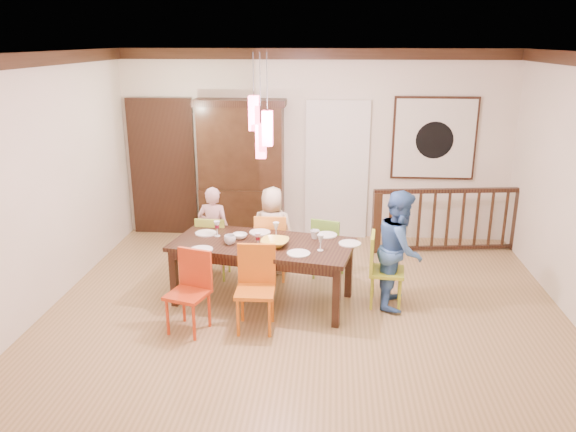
# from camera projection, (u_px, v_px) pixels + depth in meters

# --- Properties ---
(floor) EXTENTS (6.00, 6.00, 0.00)m
(floor) POSITION_uv_depth(u_px,v_px,m) (305.00, 304.00, 6.71)
(floor) COLOR olive
(floor) RESTS_ON ground
(ceiling) EXTENTS (6.00, 6.00, 0.00)m
(ceiling) POSITION_uv_depth(u_px,v_px,m) (308.00, 52.00, 5.83)
(ceiling) COLOR white
(ceiling) RESTS_ON wall_back
(wall_back) EXTENTS (6.00, 0.00, 6.00)m
(wall_back) POSITION_uv_depth(u_px,v_px,m) (315.00, 146.00, 8.65)
(wall_back) COLOR beige
(wall_back) RESTS_ON floor
(wall_left) EXTENTS (0.00, 5.00, 5.00)m
(wall_left) POSITION_uv_depth(u_px,v_px,m) (48.00, 182.00, 6.50)
(wall_left) COLOR beige
(wall_left) RESTS_ON floor
(crown_molding) EXTENTS (6.00, 5.00, 0.16)m
(crown_molding) POSITION_uv_depth(u_px,v_px,m) (308.00, 60.00, 5.86)
(crown_molding) COLOR black
(crown_molding) RESTS_ON wall_back
(panel_door) EXTENTS (1.04, 0.07, 2.24)m
(panel_door) POSITION_uv_depth(u_px,v_px,m) (163.00, 169.00, 8.90)
(panel_door) COLOR black
(panel_door) RESTS_ON wall_back
(white_doorway) EXTENTS (0.97, 0.05, 2.22)m
(white_doorway) POSITION_uv_depth(u_px,v_px,m) (337.00, 172.00, 8.71)
(white_doorway) COLOR silver
(white_doorway) RESTS_ON wall_back
(painting) EXTENTS (1.25, 0.06, 1.25)m
(painting) POSITION_uv_depth(u_px,v_px,m) (434.00, 139.00, 8.43)
(painting) COLOR black
(painting) RESTS_ON wall_back
(pendant_cluster) EXTENTS (0.27, 0.21, 1.14)m
(pendant_cluster) POSITION_uv_depth(u_px,v_px,m) (261.00, 127.00, 6.17)
(pendant_cluster) COLOR #FA4B6E
(pendant_cluster) RESTS_ON ceiling
(dining_table) EXTENTS (2.24, 1.34, 0.75)m
(dining_table) POSITION_uv_depth(u_px,v_px,m) (263.00, 249.00, 6.61)
(dining_table) COLOR black
(dining_table) RESTS_ON floor
(chair_far_left) EXTENTS (0.41, 0.41, 0.85)m
(chair_far_left) POSITION_uv_depth(u_px,v_px,m) (214.00, 242.00, 7.36)
(chair_far_left) COLOR #9AAB34
(chair_far_left) RESTS_ON floor
(chair_far_mid) EXTENTS (0.42, 0.42, 0.90)m
(chair_far_mid) POSITION_uv_depth(u_px,v_px,m) (271.00, 241.00, 7.32)
(chair_far_mid) COLOR orange
(chair_far_mid) RESTS_ON floor
(chair_far_right) EXTENTS (0.47, 0.47, 0.84)m
(chair_far_right) POSITION_uv_depth(u_px,v_px,m) (329.00, 243.00, 7.36)
(chair_far_right) COLOR #699E31
(chair_far_right) RESTS_ON floor
(chair_near_left) EXTENTS (0.50, 0.50, 0.88)m
(chair_near_left) POSITION_uv_depth(u_px,v_px,m) (187.00, 288.00, 5.96)
(chair_near_left) COLOR red
(chair_near_left) RESTS_ON floor
(chair_near_mid) EXTENTS (0.43, 0.43, 0.92)m
(chair_near_mid) POSITION_uv_depth(u_px,v_px,m) (255.00, 285.00, 5.99)
(chair_near_mid) COLOR #CB5F11
(chair_near_mid) RESTS_ON floor
(chair_end_right) EXTENTS (0.44, 0.44, 0.88)m
(chair_end_right) POSITION_uv_depth(u_px,v_px,m) (387.00, 266.00, 6.55)
(chair_end_right) COLOR #A1AD23
(chair_end_right) RESTS_ON floor
(china_hutch) EXTENTS (1.37, 0.46, 2.18)m
(china_hutch) POSITION_uv_depth(u_px,v_px,m) (242.00, 170.00, 8.65)
(china_hutch) COLOR black
(china_hutch) RESTS_ON floor
(balustrade) EXTENTS (2.26, 0.37, 0.96)m
(balustrade) POSITION_uv_depth(u_px,v_px,m) (448.00, 219.00, 8.26)
(balustrade) COLOR black
(balustrade) RESTS_ON floor
(person_far_left) EXTENTS (0.46, 0.33, 1.19)m
(person_far_left) POSITION_uv_depth(u_px,v_px,m) (214.00, 230.00, 7.49)
(person_far_left) COLOR #FDC0CB
(person_far_left) RESTS_ON floor
(person_far_mid) EXTENTS (0.59, 0.39, 1.19)m
(person_far_mid) POSITION_uv_depth(u_px,v_px,m) (272.00, 231.00, 7.46)
(person_far_mid) COLOR beige
(person_far_mid) RESTS_ON floor
(person_end_right) EXTENTS (0.64, 0.76, 1.40)m
(person_end_right) POSITION_uv_depth(u_px,v_px,m) (400.00, 249.00, 6.53)
(person_end_right) COLOR #3E6AB0
(person_end_right) RESTS_ON floor
(serving_bowl) EXTENTS (0.36, 0.36, 0.08)m
(serving_bowl) POSITION_uv_depth(u_px,v_px,m) (275.00, 242.00, 6.47)
(serving_bowl) COLOR yellow
(serving_bowl) RESTS_ON dining_table
(small_bowl) EXTENTS (0.22, 0.22, 0.06)m
(small_bowl) POSITION_uv_depth(u_px,v_px,m) (240.00, 236.00, 6.71)
(small_bowl) COLOR white
(small_bowl) RESTS_ON dining_table
(cup_left) EXTENTS (0.18, 0.18, 0.11)m
(cup_left) POSITION_uv_depth(u_px,v_px,m) (230.00, 240.00, 6.51)
(cup_left) COLOR silver
(cup_left) RESTS_ON dining_table
(cup_right) EXTENTS (0.13, 0.13, 0.10)m
(cup_right) POSITION_uv_depth(u_px,v_px,m) (315.00, 234.00, 6.70)
(cup_right) COLOR silver
(cup_right) RESTS_ON dining_table
(plate_far_left) EXTENTS (0.26, 0.26, 0.01)m
(plate_far_left) POSITION_uv_depth(u_px,v_px,m) (206.00, 233.00, 6.88)
(plate_far_left) COLOR white
(plate_far_left) RESTS_ON dining_table
(plate_far_mid) EXTENTS (0.26, 0.26, 0.01)m
(plate_far_mid) POSITION_uv_depth(u_px,v_px,m) (260.00, 232.00, 6.90)
(plate_far_mid) COLOR white
(plate_far_mid) RESTS_ON dining_table
(plate_far_right) EXTENTS (0.26, 0.26, 0.01)m
(plate_far_right) POSITION_uv_depth(u_px,v_px,m) (326.00, 235.00, 6.81)
(plate_far_right) COLOR white
(plate_far_right) RESTS_ON dining_table
(plate_near_left) EXTENTS (0.26, 0.26, 0.01)m
(plate_near_left) POSITION_uv_depth(u_px,v_px,m) (201.00, 250.00, 6.34)
(plate_near_left) COLOR white
(plate_near_left) RESTS_ON dining_table
(plate_near_mid) EXTENTS (0.26, 0.26, 0.01)m
(plate_near_mid) POSITION_uv_depth(u_px,v_px,m) (299.00, 253.00, 6.23)
(plate_near_mid) COLOR white
(plate_near_mid) RESTS_ON dining_table
(plate_end_right) EXTENTS (0.26, 0.26, 0.01)m
(plate_end_right) POSITION_uv_depth(u_px,v_px,m) (350.00, 244.00, 6.53)
(plate_end_right) COLOR white
(plate_end_right) RESTS_ON dining_table
(wine_glass_a) EXTENTS (0.08, 0.08, 0.19)m
(wine_glass_a) POSITION_uv_depth(u_px,v_px,m) (217.00, 229.00, 6.77)
(wine_glass_a) COLOR #590C19
(wine_glass_a) RESTS_ON dining_table
(wine_glass_b) EXTENTS (0.08, 0.08, 0.19)m
(wine_glass_b) POSITION_uv_depth(u_px,v_px,m) (276.00, 230.00, 6.72)
(wine_glass_b) COLOR silver
(wine_glass_b) RESTS_ON dining_table
(wine_glass_c) EXTENTS (0.08, 0.08, 0.19)m
(wine_glass_c) POSITION_uv_depth(u_px,v_px,m) (258.00, 241.00, 6.36)
(wine_glass_c) COLOR #590C19
(wine_glass_c) RESTS_ON dining_table
(wine_glass_d) EXTENTS (0.08, 0.08, 0.19)m
(wine_glass_d) POSITION_uv_depth(u_px,v_px,m) (320.00, 243.00, 6.31)
(wine_glass_d) COLOR silver
(wine_glass_d) RESTS_ON dining_table
(napkin) EXTENTS (0.18, 0.14, 0.01)m
(napkin) POSITION_uv_depth(u_px,v_px,m) (248.00, 253.00, 6.24)
(napkin) COLOR #D83359
(napkin) RESTS_ON dining_table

